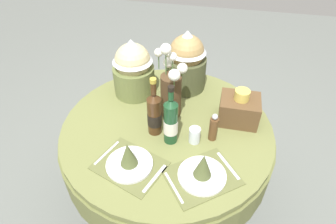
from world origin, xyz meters
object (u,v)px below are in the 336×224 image
Objects in this scene: place_setting_left at (129,160)px; woven_basket_side_right at (239,109)px; dining_table at (167,143)px; gift_tub_back_centre at (186,59)px; place_setting_right at (203,171)px; tumbler_near_left at (195,135)px; wine_bottle_centre at (171,121)px; flower_vase at (171,89)px; gift_tub_back_left at (133,66)px; pepper_mill at (213,128)px; wine_bottle_left at (154,113)px.

woven_basket_side_right reaches higher than place_setting_left.
dining_table is 3.07× the size of gift_tub_back_centre.
place_setting_right is 0.25m from tumbler_near_left.
wine_bottle_centre reaches higher than dining_table.
place_setting_left is 0.88× the size of flower_vase.
flower_vase is 1.19× the size of gift_tub_back_left.
pepper_mill is at bearing 35.75° from place_setting_left.
tumbler_near_left is 0.56m from gift_tub_back_centre.
flower_vase is (0.12, 0.45, 0.14)m from place_setting_left.
wine_bottle_left is 0.33m from pepper_mill.
dining_table is at bearing 69.72° from place_setting_left.
pepper_mill is at bearing 1.82° from wine_bottle_left.
pepper_mill is (0.33, 0.01, -0.05)m from wine_bottle_left.
place_setting_left is 0.30m from wine_bottle_centre.
gift_tub_back_centre is at bearing 105.59° from place_setting_right.
flower_vase reaches higher than gift_tub_back_centre.
gift_tub_back_centre is at bearing 84.53° from dining_table.
wine_bottle_left is at bearing -156.40° from woven_basket_side_right.
gift_tub_back_centre is at bearing 82.09° from flower_vase.
flower_vase is at bearing 74.91° from place_setting_left.
tumbler_near_left is 0.61m from gift_tub_back_left.
pepper_mill is 0.46× the size of gift_tub_back_left.
pepper_mill is at bearing 23.72° from tumbler_near_left.
woven_basket_side_right is (0.13, 0.19, 0.00)m from pepper_mill.
flower_vase is 0.31m from gift_tub_back_centre.
dining_table is 5.58× the size of woven_basket_side_right.
gift_tub_back_centre reaches higher than dining_table.
gift_tub_back_centre is at bearing 22.99° from gift_tub_back_left.
pepper_mill reaches higher than tumbler_near_left.
wine_bottle_centre is at bearing -67.77° from dining_table.
wine_bottle_centre is 0.44m from woven_basket_side_right.
pepper_mill is 0.79× the size of woven_basket_side_right.
tumbler_near_left is (0.30, 0.24, -0.00)m from place_setting_left.
place_setting_right is at bearing -41.09° from wine_bottle_left.
gift_tub_back_left reaches higher than place_setting_right.
gift_tub_back_left is 1.71× the size of woven_basket_side_right.
flower_vase is 0.33m from gift_tub_back_left.
flower_vase is 0.24m from wine_bottle_centre.
wine_bottle_centre is at bearing -78.34° from flower_vase.
place_setting_left is 0.39m from tumbler_near_left.
gift_tub_back_centre is 0.48m from woven_basket_side_right.
place_setting_left is 0.79m from gift_tub_back_centre.
wine_bottle_left reaches higher than woven_basket_side_right.
tumbler_near_left is 0.24× the size of gift_tub_back_left.
flower_vase is 2.03× the size of woven_basket_side_right.
flower_vase is at bearing 72.56° from wine_bottle_left.
wine_bottle_left is (-0.06, -0.18, -0.05)m from flower_vase.
woven_basket_side_right is (0.36, 0.25, -0.06)m from wine_bottle_centre.
woven_basket_side_right is at bearing 3.56° from flower_vase.
tumbler_near_left is 0.33m from woven_basket_side_right.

